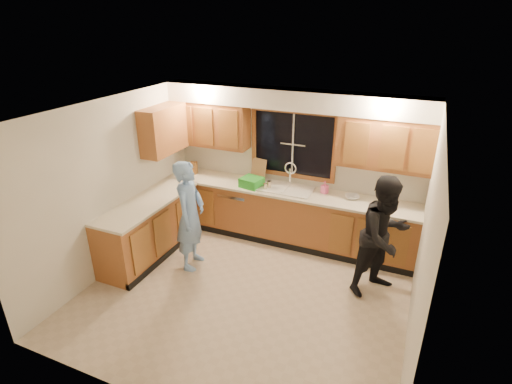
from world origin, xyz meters
TOP-DOWN VIEW (x-y plane):
  - floor at (0.00, 0.00)m, footprint 4.20×4.20m
  - ceiling at (0.00, 0.00)m, footprint 4.20×4.20m
  - wall_back at (0.00, 1.90)m, footprint 4.20×0.00m
  - wall_left at (-2.10, 0.00)m, footprint 0.00×3.80m
  - wall_right at (2.10, 0.00)m, footprint 0.00×3.80m
  - base_cabinets_back at (0.00, 1.60)m, footprint 4.20×0.60m
  - base_cabinets_left at (-1.80, 0.35)m, footprint 0.60×1.90m
  - countertop_back at (0.00, 1.58)m, footprint 4.20×0.63m
  - countertop_left at (-1.79, 0.35)m, footprint 0.63×1.90m
  - upper_cabinets_left at (-1.43, 1.73)m, footprint 1.35×0.33m
  - upper_cabinets_right at (1.43, 1.73)m, footprint 1.35×0.33m
  - upper_cabinets_return at (-1.94, 1.12)m, footprint 0.33×0.90m
  - soffit at (0.00, 1.72)m, footprint 4.20×0.35m
  - window_frame at (0.00, 1.89)m, footprint 1.44×0.03m
  - sink at (0.00, 1.60)m, footprint 0.86×0.52m
  - dishwasher at (-0.85, 1.59)m, footprint 0.60×0.56m
  - stove at (-1.80, -0.22)m, footprint 0.58×0.75m
  - man at (-1.03, 0.33)m, footprint 0.50×0.67m
  - woman at (1.65, 0.82)m, footprint 1.01×1.04m
  - knife_block at (-1.75, 1.63)m, footprint 0.13×0.12m
  - cutting_board at (-0.57, 1.82)m, footprint 0.29×0.15m
  - dish_crate at (-0.56, 1.49)m, footprint 0.38×0.36m
  - soap_bottle at (0.61, 1.70)m, footprint 0.12×0.12m
  - bowl at (1.05, 1.67)m, footprint 0.28×0.28m
  - can_left at (-0.26, 1.52)m, footprint 0.10×0.10m
  - can_right at (-0.30, 1.44)m, footprint 0.07×0.07m

SIDE VIEW (x-z plane):
  - floor at x=0.00m, z-range 0.00..0.00m
  - dishwasher at x=-0.85m, z-range 0.00..0.82m
  - base_cabinets_back at x=0.00m, z-range 0.00..0.88m
  - base_cabinets_left at x=-1.80m, z-range 0.00..0.88m
  - stove at x=-1.80m, z-range 0.00..0.90m
  - man at x=-1.03m, z-range 0.00..1.67m
  - woman at x=1.65m, z-range 0.00..1.68m
  - sink at x=0.00m, z-range 0.58..1.15m
  - countertop_back at x=0.00m, z-range 0.88..0.92m
  - countertop_left at x=-1.79m, z-range 0.88..0.92m
  - bowl at x=1.05m, z-range 0.92..0.97m
  - can_right at x=-0.30m, z-range 0.92..1.03m
  - can_left at x=-0.26m, z-range 0.92..1.05m
  - dish_crate at x=-0.56m, z-range 0.92..1.07m
  - soap_bottle at x=0.61m, z-range 0.92..1.12m
  - knife_block at x=-1.75m, z-range 0.92..1.14m
  - cutting_board at x=-0.57m, z-range 0.92..1.29m
  - wall_back at x=0.00m, z-range -0.85..3.35m
  - wall_left at x=-2.10m, z-range -0.65..3.15m
  - wall_right at x=2.10m, z-range -0.65..3.15m
  - window_frame at x=0.00m, z-range 1.03..2.17m
  - upper_cabinets_left at x=-1.43m, z-range 1.45..2.20m
  - upper_cabinets_right at x=1.43m, z-range 1.45..2.20m
  - upper_cabinets_return at x=-1.94m, z-range 1.45..2.20m
  - soffit at x=0.00m, z-range 2.20..2.50m
  - ceiling at x=0.00m, z-range 2.50..2.50m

